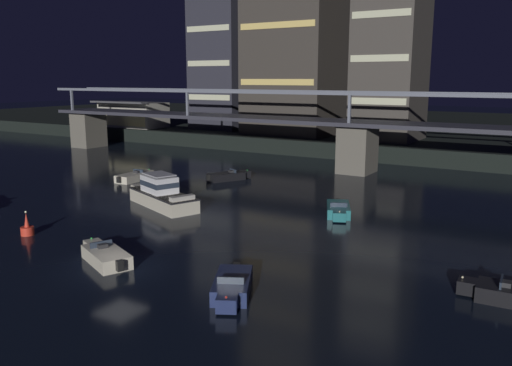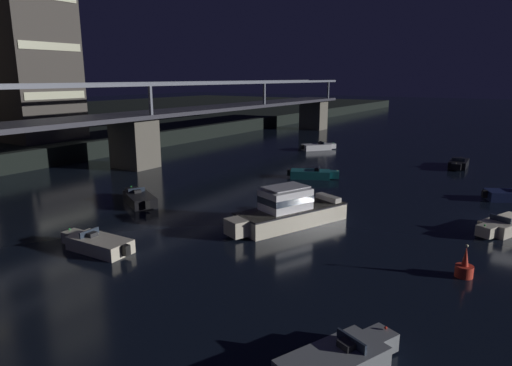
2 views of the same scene
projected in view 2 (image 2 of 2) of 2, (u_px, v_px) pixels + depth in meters
river_bridge at (134, 127)px, 49.76m from camera, size 96.74×6.40×9.38m
tower_central at (23, 22)px, 54.32m from camera, size 8.58×10.20×28.75m
cabin_cruiser_near_left at (289, 211)px, 30.68m from camera, size 9.25×5.48×2.79m
speedboat_near_right at (97, 244)px, 26.35m from camera, size 1.97×5.21×1.16m
speedboat_mid_left at (458, 164)px, 50.57m from camera, size 5.22×2.00×1.16m
speedboat_mid_center at (505, 225)px, 29.59m from camera, size 5.03×3.20×1.16m
speedboat_mid_right at (337, 362)px, 15.45m from camera, size 5.05×3.18×1.16m
speedboat_far_left at (313, 174)px, 45.18m from camera, size 3.27×5.00×1.16m
speedboat_far_center at (318, 147)px, 62.80m from camera, size 4.64×4.07×1.16m
speedboat_far_right at (139, 198)px, 36.15m from camera, size 3.47×4.91×1.16m
channel_buoy at (464, 268)px, 22.86m from camera, size 0.90×0.90×1.76m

